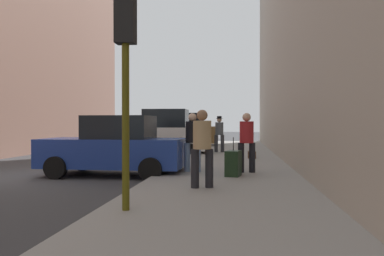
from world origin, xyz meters
name	(u,v)px	position (x,y,z in m)	size (l,w,h in m)	color
ground_plane	(24,176)	(0.00, 0.00, 0.00)	(120.00, 120.00, 0.00)	#38383A
sidewalk	(227,177)	(6.00, 0.00, 0.07)	(4.00, 40.00, 0.15)	gray
parked_blue_sedan	(115,147)	(2.65, 0.45, 0.85)	(4.22, 2.10, 1.79)	navy
parked_white_van	(163,134)	(2.65, 7.63, 1.03)	(4.63, 2.12, 2.25)	silver
parked_bronze_suv	(183,131)	(2.65, 14.21, 1.03)	(4.65, 2.17, 2.25)	brown
parked_silver_sedan	(195,132)	(2.65, 21.18, 0.85)	(4.22, 2.09, 1.79)	#B7BABF
fire_hydrant	(199,146)	(4.45, 7.19, 0.50)	(0.42, 0.22, 0.70)	red
traffic_light	(126,49)	(4.50, -4.47, 2.76)	(0.32, 0.32, 3.60)	#514C0F
pedestrian_in_red_jacket	(247,139)	(6.55, 0.51, 1.10)	(0.52, 0.44, 1.71)	black
pedestrian_with_beanie	(219,132)	(5.38, 8.15, 1.14)	(0.53, 0.48, 1.78)	#333338
pedestrian_in_tan_coat	(202,144)	(5.53, -2.22, 1.10)	(0.53, 0.50, 1.71)	black
pedestrian_in_jeans	(192,139)	(4.98, 0.49, 1.10)	(0.52, 0.45, 1.71)	#728CB2
rolling_suitcase	(233,163)	(6.18, -0.28, 0.49)	(0.46, 0.62, 1.04)	black
duffel_bag	(252,155)	(6.86, 4.97, 0.29)	(0.32, 0.44, 0.28)	#472D19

